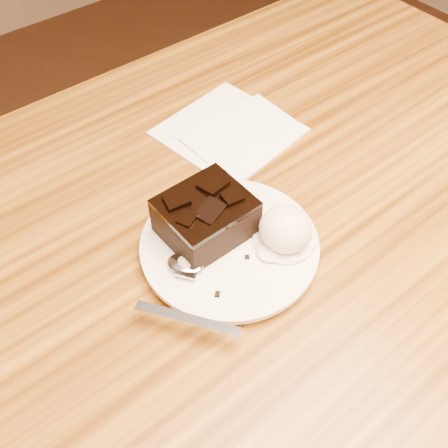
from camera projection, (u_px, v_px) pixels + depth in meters
floor at (235, 446)px, 1.19m from camera, size 4.00×4.00×0.00m
dining_table at (239, 376)px, 0.91m from camera, size 1.20×0.80×0.75m
plate at (229, 247)px, 0.60m from camera, size 0.20×0.20×0.02m
brownie at (206, 219)px, 0.59m from camera, size 0.10×0.08×0.04m
ice_cream_scoop at (286, 229)px, 0.58m from camera, size 0.06×0.06×0.05m
melt_puddle at (284, 240)px, 0.60m from camera, size 0.07×0.07×0.00m
spoon at (185, 265)px, 0.57m from camera, size 0.12×0.15×0.01m
napkin at (229, 130)px, 0.74m from camera, size 0.19×0.19×0.01m
crumb_a at (217, 294)px, 0.55m from camera, size 0.01×0.01×0.00m
crumb_b at (247, 257)px, 0.58m from camera, size 0.01×0.01×0.00m
crumb_c at (288, 259)px, 0.58m from camera, size 0.01×0.01×0.00m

